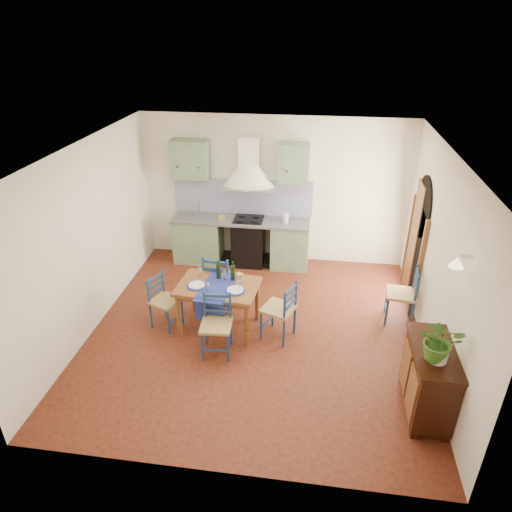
% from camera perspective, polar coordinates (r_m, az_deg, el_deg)
% --- Properties ---
extents(floor, '(5.00, 5.00, 0.00)m').
position_cam_1_polar(floor, '(7.15, -0.03, -9.36)').
color(floor, '#40140D').
rests_on(floor, ground).
extents(back_wall, '(5.00, 0.96, 2.80)m').
position_cam_1_polar(back_wall, '(8.68, -0.96, 5.64)').
color(back_wall, white).
rests_on(back_wall, ground).
extents(right_wall, '(0.26, 5.00, 2.80)m').
position_cam_1_polar(right_wall, '(6.84, 21.48, -0.13)').
color(right_wall, white).
rests_on(right_wall, ground).
extents(left_wall, '(0.04, 5.00, 2.80)m').
position_cam_1_polar(left_wall, '(7.16, -20.25, 1.92)').
color(left_wall, white).
rests_on(left_wall, ground).
extents(ceiling, '(5.00, 5.00, 0.01)m').
position_cam_1_polar(ceiling, '(5.90, -0.03, 12.92)').
color(ceiling, white).
rests_on(ceiling, back_wall).
extents(dining_table, '(1.26, 0.97, 1.08)m').
position_cam_1_polar(dining_table, '(6.89, -4.74, -4.30)').
color(dining_table, brown).
rests_on(dining_table, ground).
extents(chair_near, '(0.46, 0.46, 0.92)m').
position_cam_1_polar(chair_near, '(6.51, -4.96, -8.53)').
color(chair_near, navy).
rests_on(chair_near, ground).
extents(chair_far, '(0.51, 0.51, 1.00)m').
position_cam_1_polar(chair_far, '(7.45, -4.59, -3.02)').
color(chair_far, navy).
rests_on(chair_far, ground).
extents(chair_left, '(0.52, 0.52, 0.86)m').
position_cam_1_polar(chair_left, '(7.18, -11.42, -5.50)').
color(chair_left, navy).
rests_on(chair_left, ground).
extents(chair_right, '(0.57, 0.57, 0.94)m').
position_cam_1_polar(chair_right, '(6.77, 3.07, -6.72)').
color(chair_right, navy).
rests_on(chair_right, ground).
extents(chair_spare, '(0.48, 0.48, 0.94)m').
position_cam_1_polar(chair_spare, '(7.47, 17.93, -4.60)').
color(chair_spare, navy).
rests_on(chair_spare, ground).
extents(sideboard, '(0.50, 1.05, 0.94)m').
position_cam_1_polar(sideboard, '(5.97, 20.76, -14.07)').
color(sideboard, black).
rests_on(sideboard, ground).
extents(potted_plant, '(0.49, 0.44, 0.51)m').
position_cam_1_polar(potted_plant, '(5.42, 22.02, -9.82)').
color(potted_plant, '#38691F').
rests_on(potted_plant, sideboard).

